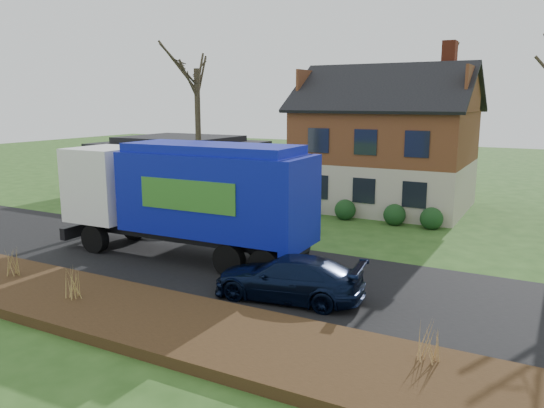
% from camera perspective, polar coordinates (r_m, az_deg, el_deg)
% --- Properties ---
extents(ground, '(120.00, 120.00, 0.00)m').
position_cam_1_polar(ground, '(20.00, -5.35, -6.67)').
color(ground, '#284C19').
rests_on(ground, ground).
extents(road, '(80.00, 7.00, 0.02)m').
position_cam_1_polar(road, '(19.99, -5.35, -6.65)').
color(road, black).
rests_on(road, ground).
extents(mulch_verge, '(80.00, 3.50, 0.30)m').
position_cam_1_polar(mulch_verge, '(16.08, -16.06, -11.01)').
color(mulch_verge, black).
rests_on(mulch_verge, ground).
extents(main_house, '(12.95, 8.95, 9.26)m').
position_cam_1_polar(main_house, '(31.17, 11.28, 7.08)').
color(main_house, '#BCB197').
rests_on(main_house, ground).
extents(ranch_house, '(9.80, 8.20, 3.70)m').
position_cam_1_polar(ranch_house, '(36.88, -9.80, 4.26)').
color(ranch_house, maroon).
rests_on(ranch_house, ground).
extents(garbage_truck, '(10.58, 3.07, 4.50)m').
position_cam_1_polar(garbage_truck, '(20.64, -8.98, 1.22)').
color(garbage_truck, black).
rests_on(garbage_truck, ground).
extents(silver_sedan, '(4.27, 2.46, 1.33)m').
position_cam_1_polar(silver_sedan, '(26.01, -8.86, -1.08)').
color(silver_sedan, '#96989D').
rests_on(silver_sedan, ground).
extents(navy_wagon, '(4.91, 2.48, 1.37)m').
position_cam_1_polar(navy_wagon, '(16.56, 1.77, -7.95)').
color(navy_wagon, black).
rests_on(navy_wagon, ground).
extents(tree_front_west, '(3.68, 3.68, 10.93)m').
position_cam_1_polar(tree_front_west, '(31.27, -8.18, 16.33)').
color(tree_front_west, '#383022').
rests_on(tree_front_west, ground).
extents(tree_back, '(3.26, 3.26, 10.31)m').
position_cam_1_polar(tree_back, '(37.25, 17.83, 14.42)').
color(tree_back, '#46362A').
rests_on(tree_back, ground).
extents(grass_clump_west, '(0.35, 0.29, 0.93)m').
position_cam_1_polar(grass_clump_west, '(19.81, -26.18, -5.66)').
color(grass_clump_west, '#9E8345').
rests_on(grass_clump_west, mulch_verge).
extents(grass_clump_mid, '(0.34, 0.28, 0.96)m').
position_cam_1_polar(grass_clump_mid, '(16.91, -20.62, -7.92)').
color(grass_clump_mid, tan).
rests_on(grass_clump_mid, mulch_verge).
extents(grass_clump_east, '(0.36, 0.29, 0.89)m').
position_cam_1_polar(grass_clump_east, '(12.77, 16.60, -14.08)').
color(grass_clump_east, tan).
rests_on(grass_clump_east, mulch_verge).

